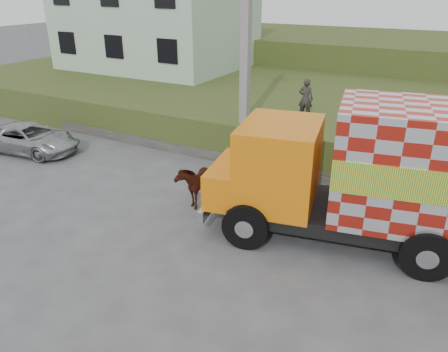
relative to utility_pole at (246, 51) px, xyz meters
The scene contains 10 objects.
ground 6.23m from the utility_pole, 77.74° to the right, with size 120.00×120.00×0.00m, color #474749.
embankment 6.42m from the utility_pole, 79.51° to the left, with size 40.00×12.00×1.50m, color #2C511B.
embankment_far 17.62m from the utility_pole, 86.71° to the left, with size 40.00×12.00×3.00m, color #2C511B.
retaining_strip 4.02m from the utility_pole, 158.20° to the right, with size 16.00×0.50×0.40m, color #595651.
building 13.07m from the utility_pole, 139.97° to the left, with size 10.00×8.00×6.00m, color #ABC7AA.
utility_pole is the anchor object (origin of this frame).
cargo_truck 7.04m from the utility_pole, 31.01° to the right, with size 8.60×4.18×3.68m.
cow 5.10m from the utility_pole, 86.45° to the right, with size 0.72×1.58×1.33m, color #37190D.
suv 9.24m from the utility_pole, 157.57° to the right, with size 1.88×4.08×1.14m, color #B5BBBF.
pedestrian 2.99m from the utility_pole, 42.14° to the left, with size 0.55×0.36×1.51m, color #2A2825.
Camera 1 is at (5.83, -9.36, 6.21)m, focal length 35.00 mm.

